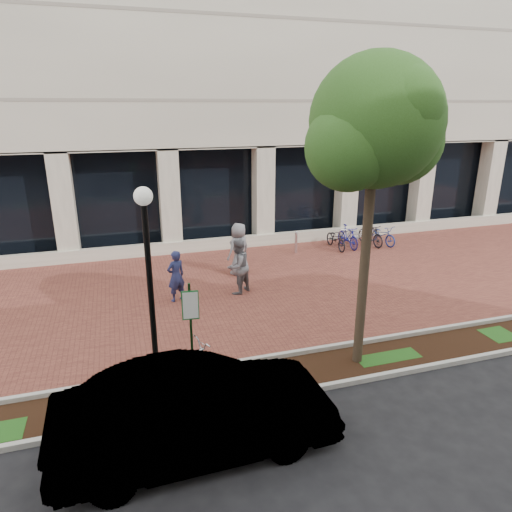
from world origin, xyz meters
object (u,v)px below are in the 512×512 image
object	(u,v)px
parking_sign	(191,326)
lamppost	(150,283)
locked_bicycle	(182,368)
pedestrian_left	(176,276)
bollard	(296,242)
bike_rack_cluster	(359,236)
sedan_near_curb	(197,412)
pedestrian_right	(239,249)
pedestrian_mid	(238,266)
street_tree	(376,131)

from	to	relation	value
parking_sign	lamppost	xyz separation A→B (m)	(-0.71, 0.40, 0.88)
parking_sign	locked_bicycle	xyz separation A→B (m)	(-0.19, 0.29, -1.10)
locked_bicycle	pedestrian_left	bearing A→B (deg)	-28.16
bollard	bike_rack_cluster	xyz separation A→B (m)	(2.95, 0.05, -0.02)
parking_sign	bike_rack_cluster	size ratio (longest dim) A/B	0.86
parking_sign	sedan_near_curb	xyz separation A→B (m)	(-0.20, -1.65, -0.80)
pedestrian_left	bike_rack_cluster	xyz separation A→B (m)	(8.32, 3.48, -0.37)
pedestrian_right	pedestrian_mid	bearing A→B (deg)	45.61
bike_rack_cluster	bollard	bearing A→B (deg)	174.82
parking_sign	pedestrian_right	size ratio (longest dim) A/B	1.34
parking_sign	locked_bicycle	world-z (taller)	parking_sign
parking_sign	lamppost	bearing A→B (deg)	157.61
bike_rack_cluster	sedan_near_curb	distance (m)	13.47
street_tree	pedestrian_mid	xyz separation A→B (m)	(-1.67, 4.85, -4.41)
lamppost	bike_rack_cluster	size ratio (longest dim) A/B	1.49
pedestrian_mid	bollard	distance (m)	4.80
bollard	sedan_near_curb	xyz separation A→B (m)	(-5.91, -10.08, 0.32)
pedestrian_mid	sedan_near_curb	size ratio (longest dim) A/B	0.38
street_tree	pedestrian_mid	size ratio (longest dim) A/B	3.77
locked_bicycle	pedestrian_mid	size ratio (longest dim) A/B	1.05
street_tree	pedestrian_left	distance (m)	7.54
lamppost	bike_rack_cluster	bearing A→B (deg)	40.79
pedestrian_left	lamppost	bearing A→B (deg)	52.97
bike_rack_cluster	pedestrian_mid	bearing A→B (deg)	-157.74
pedestrian_mid	parking_sign	bearing A→B (deg)	31.39
street_tree	lamppost	bearing A→B (deg)	177.64
bollard	lamppost	bearing A→B (deg)	-128.63
bike_rack_cluster	locked_bicycle	bearing A→B (deg)	-143.40
locked_bicycle	pedestrian_mid	bearing A→B (deg)	-49.63
lamppost	locked_bicycle	size ratio (longest dim) A/B	2.30
locked_bicycle	pedestrian_right	distance (m)	7.13
locked_bicycle	pedestrian_left	size ratio (longest dim) A/B	1.16
parking_sign	sedan_near_curb	bearing A→B (deg)	-90.39
street_tree	bike_rack_cluster	bearing A→B (deg)	60.63
parking_sign	pedestrian_right	bearing A→B (deg)	74.01
parking_sign	lamppost	world-z (taller)	lamppost
parking_sign	bike_rack_cluster	world-z (taller)	parking_sign
lamppost	bike_rack_cluster	distance (m)	12.55
pedestrian_right	street_tree	bearing A→B (deg)	72.04
street_tree	bike_rack_cluster	world-z (taller)	street_tree
lamppost	pedestrian_right	size ratio (longest dim) A/B	2.32
lamppost	street_tree	world-z (taller)	street_tree
pedestrian_right	bike_rack_cluster	xyz separation A→B (m)	(5.84, 1.74, -0.49)
parking_sign	locked_bicycle	distance (m)	1.15
street_tree	pedestrian_left	world-z (taller)	street_tree
pedestrian_right	lamppost	bearing A→B (deg)	32.71
locked_bicycle	bollard	bearing A→B (deg)	-57.68
locked_bicycle	sedan_near_curb	xyz separation A→B (m)	(-0.01, -1.94, 0.30)
locked_bicycle	parking_sign	bearing A→B (deg)	-168.47
bike_rack_cluster	sedan_near_curb	world-z (taller)	sedan_near_curb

